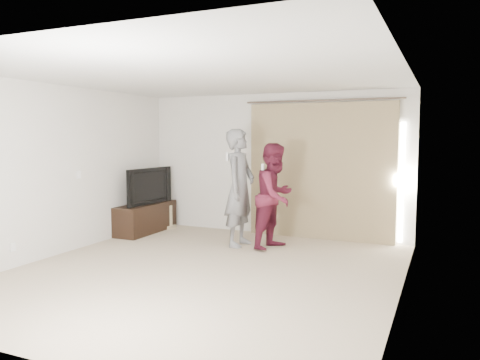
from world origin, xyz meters
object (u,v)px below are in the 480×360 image
object	(u,v)px
person_man	(240,188)
person_woman	(275,196)
tv_console	(146,218)
tv	(145,186)

from	to	relation	value
person_man	person_woman	size ratio (longest dim) A/B	1.13
tv_console	person_man	bearing A→B (deg)	-7.52
person_man	person_woman	bearing A→B (deg)	6.19
tv	person_man	world-z (taller)	person_man
tv_console	person_woman	bearing A→B (deg)	-4.47
person_woman	tv_console	bearing A→B (deg)	175.53
tv_console	person_woman	distance (m)	2.75
tv_console	tv	world-z (taller)	tv
person_man	person_woman	xyz separation A→B (m)	(0.60, 0.07, -0.11)
tv	tv_console	bearing A→B (deg)	0.00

